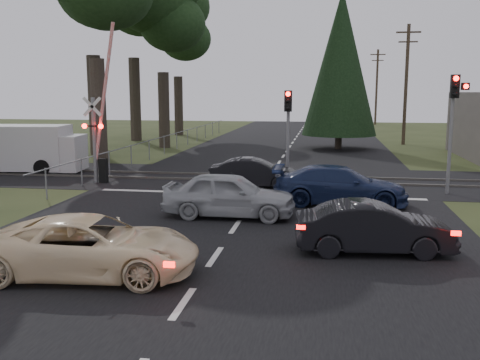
% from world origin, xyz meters
% --- Properties ---
extents(ground, '(120.00, 120.00, 0.00)m').
position_xyz_m(ground, '(0.00, 0.00, 0.00)').
color(ground, '#2F391A').
rests_on(ground, ground).
extents(road, '(14.00, 100.00, 0.01)m').
position_xyz_m(road, '(0.00, 10.00, 0.01)').
color(road, black).
rests_on(road, ground).
extents(rail_corridor, '(120.00, 8.00, 0.01)m').
position_xyz_m(rail_corridor, '(0.00, 12.00, 0.01)').
color(rail_corridor, black).
rests_on(rail_corridor, ground).
extents(stop_line, '(13.00, 0.35, 0.00)m').
position_xyz_m(stop_line, '(0.00, 8.20, 0.01)').
color(stop_line, silver).
rests_on(stop_line, ground).
extents(rail_near, '(120.00, 0.12, 0.10)m').
position_xyz_m(rail_near, '(0.00, 11.20, 0.05)').
color(rail_near, '#59544C').
rests_on(rail_near, ground).
extents(rail_far, '(120.00, 0.12, 0.10)m').
position_xyz_m(rail_far, '(0.00, 12.80, 0.05)').
color(rail_far, '#59544C').
rests_on(rail_far, ground).
extents(crossing_signal, '(1.62, 0.38, 6.96)m').
position_xyz_m(crossing_signal, '(-7.27, 9.79, 2.06)').
color(crossing_signal, slate).
rests_on(crossing_signal, ground).
extents(traffic_signal_right, '(0.68, 0.48, 4.70)m').
position_xyz_m(traffic_signal_right, '(7.55, 9.47, 3.31)').
color(traffic_signal_right, slate).
rests_on(traffic_signal_right, ground).
extents(traffic_signal_center, '(0.32, 0.48, 4.10)m').
position_xyz_m(traffic_signal_center, '(1.00, 10.68, 2.81)').
color(traffic_signal_center, slate).
rests_on(traffic_signal_center, ground).
extents(utility_pole_mid, '(1.80, 0.26, 9.00)m').
position_xyz_m(utility_pole_mid, '(8.50, 30.00, 4.73)').
color(utility_pole_mid, '#4C3D2D').
rests_on(utility_pole_mid, ground).
extents(utility_pole_far, '(1.80, 0.26, 9.00)m').
position_xyz_m(utility_pole_far, '(8.50, 55.00, 4.73)').
color(utility_pole_far, '#4C3D2D').
rests_on(utility_pole_far, ground).
extents(euc_tree_c, '(6.00, 6.00, 13.20)m').
position_xyz_m(euc_tree_c, '(-9.00, 25.00, 9.51)').
color(euc_tree_c, '#473D33').
rests_on(euc_tree_c, ground).
extents(euc_tree_e, '(6.00, 6.00, 13.20)m').
position_xyz_m(euc_tree_e, '(-11.00, 36.00, 9.51)').
color(euc_tree_e, '#473D33').
rests_on(euc_tree_e, ground).
extents(conifer_tree, '(5.20, 5.20, 11.00)m').
position_xyz_m(conifer_tree, '(3.50, 26.00, 5.99)').
color(conifer_tree, '#473D33').
rests_on(conifer_tree, ground).
extents(fence_left, '(0.10, 36.00, 1.20)m').
position_xyz_m(fence_left, '(-7.80, 22.50, 0.00)').
color(fence_left, slate).
rests_on(fence_left, ground).
extents(cream_coupe, '(4.96, 2.63, 1.33)m').
position_xyz_m(cream_coupe, '(-2.43, -1.74, 0.66)').
color(cream_coupe, '#FFE5B6').
rests_on(cream_coupe, ground).
extents(dark_hatchback, '(4.04, 1.75, 1.29)m').
position_xyz_m(dark_hatchback, '(3.91, 1.00, 0.65)').
color(dark_hatchback, black).
rests_on(dark_hatchback, ground).
extents(silver_car, '(4.31, 1.75, 1.47)m').
position_xyz_m(silver_car, '(-0.42, 4.29, 0.73)').
color(silver_car, '#9EA2A6').
rests_on(silver_car, ground).
extents(blue_sedan, '(4.82, 1.98, 1.40)m').
position_xyz_m(blue_sedan, '(3.19, 6.83, 0.70)').
color(blue_sedan, '#182448').
rests_on(blue_sedan, ground).
extents(dark_car_far, '(3.83, 1.46, 1.25)m').
position_xyz_m(dark_car_far, '(-0.34, 9.76, 0.62)').
color(dark_car_far, black).
rests_on(dark_car_far, ground).
extents(white_van, '(6.30, 2.97, 2.37)m').
position_xyz_m(white_van, '(-12.45, 12.28, 1.20)').
color(white_van, silver).
rests_on(white_van, ground).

